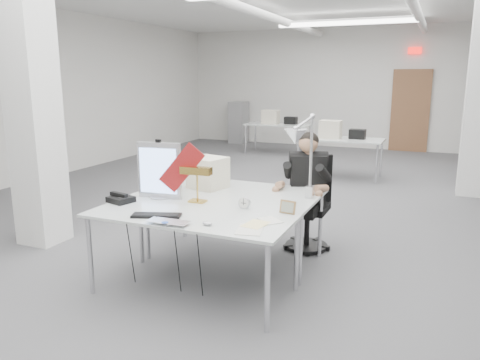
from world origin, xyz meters
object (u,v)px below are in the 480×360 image
object	(u,v)px
office_chair	(308,198)
beige_monitor	(208,173)
laptop	(165,224)
seated_person	(308,172)
desk_phone	(121,199)
bankers_lamp	(197,186)
monitor	(159,170)
architect_lamp	(304,160)
desk_main	(193,214)

from	to	relation	value
office_chair	beige_monitor	xyz separation A→B (m)	(-0.95, -0.59, 0.33)
laptop	office_chair	bearing A→B (deg)	68.50
seated_person	desk_phone	xyz separation A→B (m)	(-1.44, -1.39, -0.12)
bankers_lamp	monitor	bearing A→B (deg)	177.18
monitor	beige_monitor	size ratio (longest dim) A/B	1.58
laptop	desk_phone	world-z (taller)	desk_phone
laptop	architect_lamp	size ratio (longest dim) A/B	0.42
seated_person	architect_lamp	size ratio (longest dim) A/B	1.14
bankers_lamp	seated_person	bearing A→B (deg)	51.51
desk_main	architect_lamp	size ratio (longest dim) A/B	2.15
office_chair	architect_lamp	size ratio (longest dim) A/B	1.41
architect_lamp	office_chair	bearing A→B (deg)	77.50
desk_phone	seated_person	bearing A→B (deg)	59.53
monitor	seated_person	bearing A→B (deg)	36.16
monitor	beige_monitor	xyz separation A→B (m)	(0.24, 0.57, -0.11)
monitor	beige_monitor	world-z (taller)	monitor
office_chair	beige_monitor	world-z (taller)	office_chair
seated_person	desk_phone	size ratio (longest dim) A/B	4.38
desk_phone	desk_main	bearing A→B (deg)	13.00
desk_main	office_chair	bearing A→B (deg)	66.46
laptop	architect_lamp	distance (m)	1.42
desk_main	desk_phone	bearing A→B (deg)	177.45
desk_main	beige_monitor	distance (m)	0.96
desk_phone	architect_lamp	bearing A→B (deg)	36.68
beige_monitor	desk_main	bearing A→B (deg)	-57.62
laptop	architect_lamp	xyz separation A→B (m)	(0.84, 1.08, 0.40)
laptop	bankers_lamp	xyz separation A→B (m)	(-0.10, 0.75, 0.14)
seated_person	monitor	size ratio (longest dim) A/B	1.73
bankers_lamp	beige_monitor	xyz separation A→B (m)	(-0.17, 0.56, 0.01)
office_chair	architect_lamp	distance (m)	1.02
seated_person	desk_main	bearing A→B (deg)	-134.85
desk_main	office_chair	xyz separation A→B (m)	(0.64, 1.48, -0.15)
desk_main	desk_phone	distance (m)	0.80
desk_phone	architect_lamp	size ratio (longest dim) A/B	0.26
laptop	beige_monitor	xyz separation A→B (m)	(-0.28, 1.31, 0.15)
desk_phone	beige_monitor	size ratio (longest dim) A/B	0.62
office_chair	bankers_lamp	world-z (taller)	office_chair
beige_monitor	monitor	bearing A→B (deg)	-99.58
seated_person	laptop	bearing A→B (deg)	-130.50
bankers_lamp	architect_lamp	distance (m)	1.03
desk_main	seated_person	bearing A→B (deg)	65.73
beige_monitor	bankers_lamp	bearing A→B (deg)	-59.34
desk_main	laptop	xyz separation A→B (m)	(-0.03, -0.42, 0.03)
desk_phone	laptop	bearing A→B (deg)	-14.94
desk_main	bankers_lamp	bearing A→B (deg)	111.72
seated_person	monitor	bearing A→B (deg)	-157.71
laptop	desk_phone	bearing A→B (deg)	147.45
office_chair	laptop	distance (m)	2.02
seated_person	architect_lamp	xyz separation A→B (m)	(0.17, -0.77, 0.27)
desk_main	bankers_lamp	xyz separation A→B (m)	(-0.13, 0.33, 0.17)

